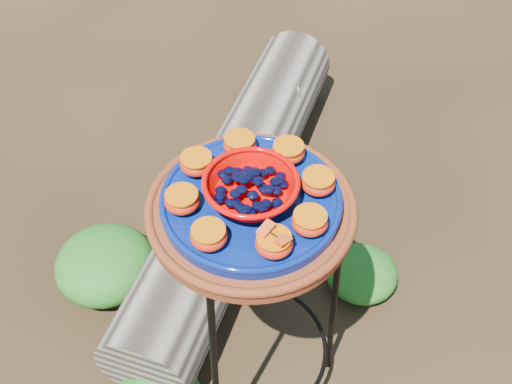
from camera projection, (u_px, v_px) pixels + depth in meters
ground at (252, 373)px, 1.84m from camera, size 60.00×60.00×0.00m
plant_stand at (252, 308)px, 1.59m from camera, size 0.44×0.44×0.70m
terracotta_saucer at (251, 211)px, 1.31m from camera, size 0.42×0.42×0.03m
cobalt_plate at (251, 202)px, 1.29m from camera, size 0.36×0.36×0.02m
red_bowl at (251, 190)px, 1.26m from camera, size 0.18×0.18×0.05m
glass_gems at (251, 176)px, 1.24m from camera, size 0.14×0.14×0.02m
orange_half_0 at (274, 243)px, 1.18m from camera, size 0.07×0.07×0.04m
orange_half_1 at (310, 222)px, 1.22m from camera, size 0.07×0.07×0.04m
orange_half_2 at (318, 183)px, 1.28m from camera, size 0.07×0.07×0.04m
orange_half_3 at (288, 152)px, 1.34m from camera, size 0.07×0.07×0.04m
orange_half_4 at (240, 145)px, 1.36m from camera, size 0.07×0.07×0.04m
orange_half_5 at (197, 164)px, 1.32m from camera, size 0.07×0.07×0.04m
orange_half_6 at (182, 201)px, 1.25m from camera, size 0.07×0.07×0.04m
orange_half_7 at (209, 236)px, 1.19m from camera, size 0.07×0.07×0.04m
butterfly at (274, 235)px, 1.16m from camera, size 0.08×0.06×0.01m
driftwood_log at (236, 184)px, 2.16m from camera, size 1.43×1.15×0.27m
foliage_right at (362, 272)px, 2.01m from camera, size 0.23×0.23×0.11m
foliage_back at (105, 263)px, 2.01m from camera, size 0.31×0.31×0.16m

